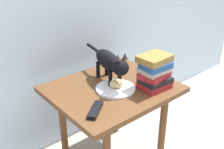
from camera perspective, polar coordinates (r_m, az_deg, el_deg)
side_table at (r=1.63m, az=0.00°, el=-5.14°), size 0.69×0.59×0.55m
plate at (r=1.56m, az=0.75°, el=-2.97°), size 0.22×0.22×0.01m
bread_roll at (r=1.55m, az=0.87°, el=-1.86°), size 0.09×0.08×0.05m
cat at (r=1.58m, az=-0.33°, el=2.57°), size 0.14×0.47×0.23m
book_stack at (r=1.56m, az=8.83°, el=0.53°), size 0.19×0.15×0.20m
tv_remote at (r=1.37m, az=-3.48°, el=-7.34°), size 0.15×0.13×0.02m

